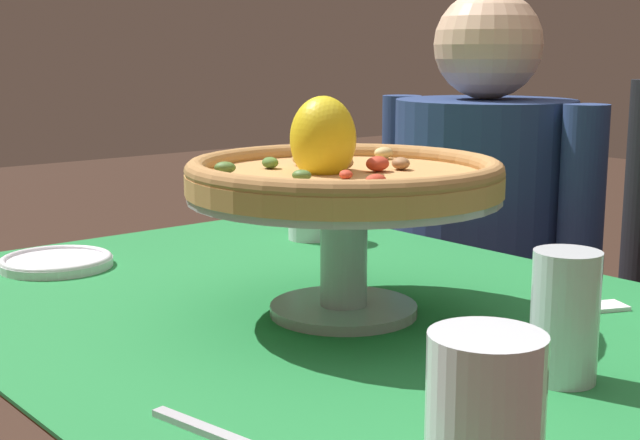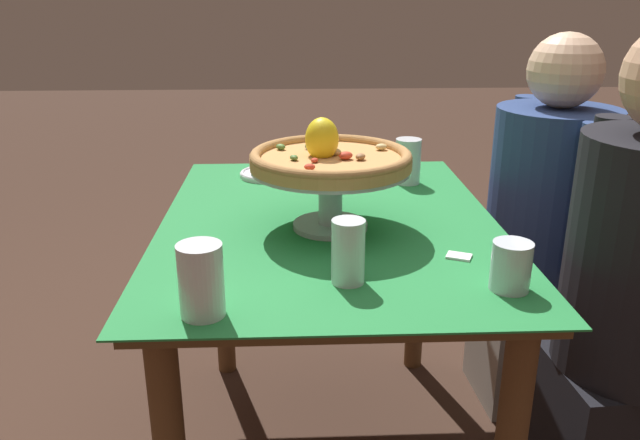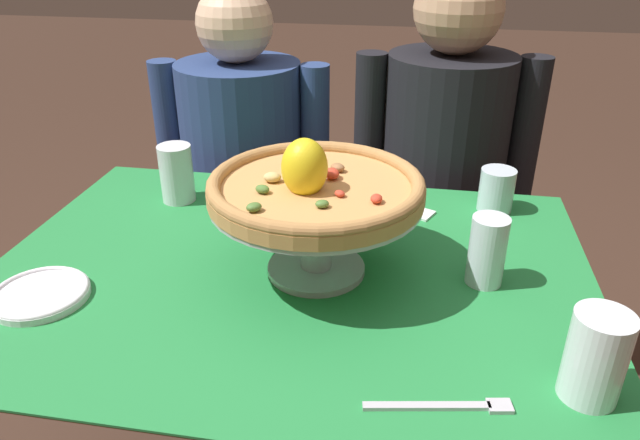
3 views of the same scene
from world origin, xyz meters
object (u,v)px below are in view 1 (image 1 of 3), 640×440
side_plate (56,261)px  sugar_packet (605,306)px  pizza_stand (342,231)px  diner_left (480,294)px  water_glass_back_left (310,206)px  pizza (341,172)px  water_glass_side_right (564,325)px  water_glass_front_right (484,438)px

side_plate → sugar_packet: bearing=33.9°
pizza_stand → diner_left: bearing=116.9°
pizza_stand → water_glass_back_left: (-0.36, 0.25, -0.04)m
pizza → diner_left: diner_left is taller
side_plate → water_glass_back_left: bearing=78.4°
pizza → diner_left: (-0.33, 0.66, -0.33)m
water_glass_back_left → diner_left: size_ratio=0.11×
side_plate → diner_left: bearing=82.6°
water_glass_back_left → diner_left: (0.02, 0.41, -0.22)m
side_plate → pizza_stand: bearing=20.0°
pizza_stand → sugar_packet: (0.19, 0.26, -0.10)m
water_glass_back_left → side_plate: water_glass_back_left is taller
water_glass_back_left → water_glass_side_right: (0.65, -0.23, -0.00)m
water_glass_back_left → side_plate: size_ratio=0.80×
water_glass_front_right → side_plate: 0.86m
diner_left → water_glass_front_right: bearing=-50.3°
water_glass_front_right → sugar_packet: (-0.22, 0.50, -0.06)m
water_glass_back_left → water_glass_front_right: bearing=-32.3°
water_glass_back_left → side_plate: 0.42m
pizza_stand → water_glass_side_right: bearing=3.6°
water_glass_front_right → pizza_stand: bearing=149.8°
water_glass_front_right → side_plate: bearing=174.7°
water_glass_back_left → water_glass_side_right: size_ratio=1.03×
pizza → sugar_packet: 0.36m
water_glass_front_right → side_plate: (-0.85, 0.08, -0.05)m
diner_left → water_glass_side_right: bearing=-45.6°
pizza_stand → pizza: bearing=-139.6°
pizza → sugar_packet: (0.19, 0.26, -0.17)m
sugar_packet → diner_left: diner_left is taller
water_glass_side_right → pizza_stand: bearing=-176.4°
water_glass_front_right → diner_left: size_ratio=0.11×
side_plate → diner_left: 0.84m
pizza_stand → sugar_packet: pizza_stand is taller
sugar_packet → diner_left: size_ratio=0.04×
pizza_stand → water_glass_side_right: pizza_stand is taller
diner_left → pizza_stand: bearing=-63.1°
pizza_stand → pizza: pizza is taller
pizza_stand → water_glass_back_left: size_ratio=2.82×
side_plate → diner_left: diner_left is taller
side_plate → sugar_packet: size_ratio=3.20×
water_glass_back_left → side_plate: (-0.08, -0.41, -0.05)m
sugar_packet → water_glass_side_right: bearing=-66.1°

